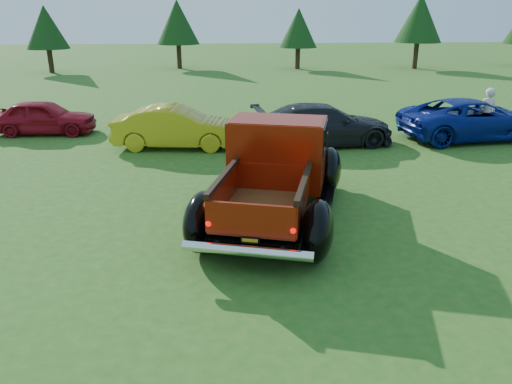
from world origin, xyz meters
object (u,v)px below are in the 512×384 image
at_px(tree_east, 420,18).
at_px(pickup_truck, 278,168).
at_px(spectator, 486,114).
at_px(show_car_blue, 473,119).
at_px(tree_mid_left, 177,22).
at_px(show_car_red, 44,117).
at_px(show_car_yellow, 177,127).
at_px(tree_west, 46,27).
at_px(tree_mid_right, 298,28).
at_px(show_car_grey, 323,125).

xyz_separation_m(tree_east, pickup_truck, (-13.84, -27.65, -2.65)).
relative_size(tree_east, spectator, 3.00).
bearing_deg(show_car_blue, tree_east, -22.86).
xyz_separation_m(tree_mid_left, pickup_truck, (4.16, -29.15, -2.38)).
bearing_deg(pickup_truck, show_car_blue, 54.25).
relative_size(tree_east, show_car_red, 1.48).
bearing_deg(show_car_yellow, tree_west, 32.21).
height_order(show_car_red, spectator, spectator).
distance_m(tree_west, show_car_red, 20.04).
distance_m(tree_mid_right, show_car_yellow, 23.77).
distance_m(tree_mid_left, spectator, 26.25).
bearing_deg(tree_west, tree_mid_left, 12.53).
bearing_deg(pickup_truck, show_car_red, 149.11).
distance_m(tree_east, show_car_red, 29.26).
xyz_separation_m(pickup_truck, spectator, (8.05, 6.05, -0.11)).
relative_size(show_car_red, spectator, 2.02).
bearing_deg(show_car_red, pickup_truck, -133.93).
distance_m(show_car_red, show_car_yellow, 5.52).
relative_size(show_car_red, show_car_yellow, 0.88).
distance_m(show_car_red, show_car_grey, 10.15).
xyz_separation_m(tree_west, show_car_red, (5.50, -19.11, -2.49)).
distance_m(tree_west, spectator, 30.00).
bearing_deg(show_car_red, tree_mid_left, -6.95).
xyz_separation_m(tree_mid_right, show_car_yellow, (-7.50, -22.44, -2.29)).
distance_m(tree_east, show_car_yellow, 27.62).
bearing_deg(tree_mid_right, show_car_yellow, -108.48).
relative_size(pickup_truck, show_car_blue, 1.20).
bearing_deg(tree_mid_left, show_car_yellow, -86.34).
height_order(tree_east, show_car_yellow, tree_east).
bearing_deg(tree_east, spectator, -105.00).
bearing_deg(show_car_red, spectator, -94.79).
bearing_deg(tree_mid_right, tree_west, -176.82).
bearing_deg(show_car_yellow, pickup_truck, -148.88).
distance_m(tree_west, show_car_yellow, 24.00).
bearing_deg(show_car_grey, show_car_blue, -91.79).
bearing_deg(tree_mid_left, spectator, -62.15).
bearing_deg(tree_mid_left, tree_mid_right, -6.34).
height_order(tree_west, spectator, tree_west).
height_order(tree_east, spectator, tree_east).
bearing_deg(tree_east, show_car_grey, -117.91).
bearing_deg(spectator, show_car_yellow, 2.99).
distance_m(tree_mid_left, tree_mid_right, 9.06).
bearing_deg(show_car_grey, tree_west, 29.71).
height_order(tree_east, pickup_truck, tree_east).
distance_m(tree_mid_left, show_car_grey, 24.44).
bearing_deg(tree_mid_right, tree_east, -3.18).
height_order(tree_mid_left, tree_east, tree_east).
distance_m(pickup_truck, show_car_blue, 9.77).
height_order(tree_west, show_car_red, tree_west).
xyz_separation_m(tree_west, tree_mid_right, (18.00, 1.00, -0.14)).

